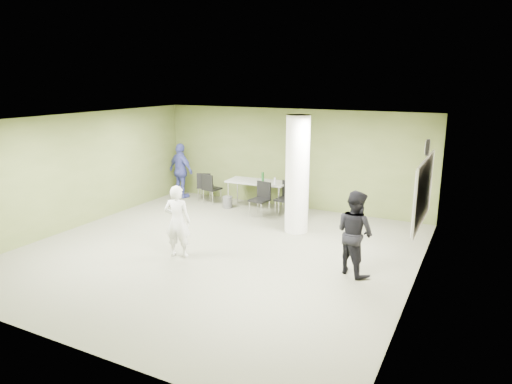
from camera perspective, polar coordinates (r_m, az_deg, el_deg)
The scene contains 17 objects.
floor at distance 9.92m, azimuth -4.80°, elevation -7.37°, with size 8.00×8.00×0.00m, color #585745.
ceiling at distance 9.28m, azimuth -5.16°, elevation 8.96°, with size 8.00×8.00×0.00m, color white.
wall_back at distance 13.00m, azimuth 4.39°, elevation 4.19°, with size 8.00×0.02×2.80m, color #4C592A.
wall_left at distance 12.06m, azimuth -21.35°, elevation 2.50°, with size 0.02×8.00×2.80m, color #4C592A.
wall_right_cream at distance 8.18m, azimuth 19.59°, elevation -2.47°, with size 0.02×8.00×2.80m, color beige.
column at distance 10.81m, azimuth 5.18°, elevation 2.16°, with size 0.56×0.56×2.80m, color silver.
whiteboard at distance 9.32m, azimuth 20.18°, elevation 0.07°, with size 0.05×2.30×1.30m.
wall_clock at distance 9.17m, azimuth 20.64°, elevation 5.23°, with size 0.06×0.32×0.32m.
folding_table at distance 12.82m, azimuth 0.19°, elevation 1.16°, with size 1.74×0.84×1.06m.
wastebasket at distance 13.09m, azimuth -3.57°, elevation -1.27°, with size 0.29×0.29×0.33m, color #4C4C4C.
chair_back_left at distance 13.82m, azimuth -6.44°, elevation 0.95°, with size 0.56×0.56×0.87m.
chair_back_right at distance 13.49m, azimuth -5.75°, elevation 0.70°, with size 0.51×0.51×0.89m.
chair_table_left at distance 12.21m, azimuth 0.66°, elevation -0.55°, with size 0.53×0.53×0.92m.
chair_table_right at distance 12.28m, azimuth 3.89°, elevation -0.46°, with size 0.53×0.53×0.94m.
woman_white at distance 9.50m, azimuth -9.78°, elevation -3.64°, with size 0.55×0.36×1.52m, color silver.
man_black at distance 8.74m, azimuth 12.24°, elevation -5.00°, with size 0.79×0.61×1.62m, color black.
man_blue at distance 14.24m, azimuth -9.35°, elevation 2.64°, with size 0.99×0.41×1.69m, color #3B4193.
Camera 1 is at (4.91, -7.83, 3.61)m, focal length 32.00 mm.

